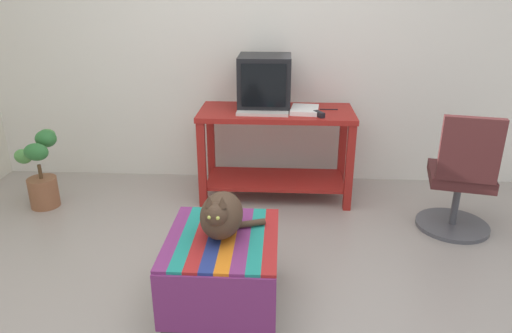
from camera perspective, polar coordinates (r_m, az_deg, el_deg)
The scene contains 12 objects.
ground_plane at distance 2.65m, azimuth -2.79°, elevation -18.02°, with size 14.00×14.00×0.00m, color #9E9389.
back_wall at distance 4.11m, azimuth -0.06°, elevation 16.05°, with size 8.00×0.10×2.60m, color silver.
desk at distance 3.82m, azimuth 2.45°, elevation 3.35°, with size 1.23×0.56×0.74m.
tv_monitor at distance 3.80m, azimuth 1.07°, elevation 10.23°, with size 0.41×0.41×0.42m.
keyboard at distance 3.63m, azimuth 0.81°, elevation 6.58°, with size 0.40×0.15×0.02m, color beige.
book at distance 3.71m, azimuth 5.96°, elevation 6.89°, with size 0.21×0.27×0.04m, color white.
ottoman_with_blanket at distance 2.63m, azimuth -4.04°, elevation -12.56°, with size 0.59×0.70×0.42m.
cat at distance 2.47m, azimuth -4.24°, elevation -5.92°, with size 0.36×0.36×0.29m.
potted_plant at distance 4.05m, azimuth -24.76°, elevation -0.57°, with size 0.37×0.37×0.64m.
office_chair at distance 3.58m, azimuth 23.73°, elevation -1.74°, with size 0.52×0.52×0.89m.
stapler at distance 3.59m, azimuth 7.72°, elevation 6.36°, with size 0.04×0.11×0.04m, color black.
pen at distance 3.81m, azimuth 8.89°, elevation 6.91°, with size 0.01×0.01×0.14m, color black.
Camera 1 is at (0.24, -2.04, 1.68)m, focal length 32.76 mm.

